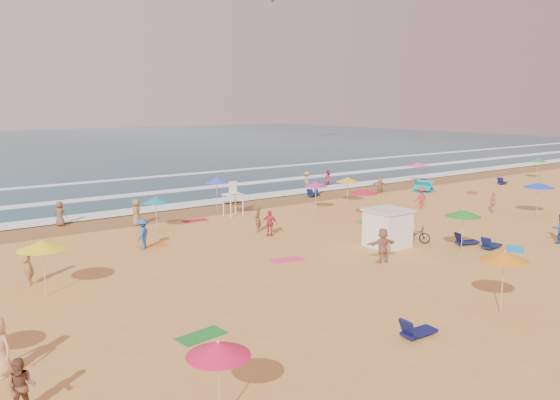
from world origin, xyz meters
TOP-DOWN VIEW (x-y plane):
  - ground at (0.00, 0.00)m, footprint 220.00×220.00m
  - ocean at (0.00, 84.00)m, footprint 220.00×140.00m
  - wet_sand at (0.00, 12.50)m, footprint 220.00×220.00m
  - surf_foam at (0.00, 21.32)m, footprint 200.00×18.70m
  - cabana at (0.99, -2.73)m, footprint 2.00×2.00m
  - cabana_roof at (0.99, -2.73)m, footprint 2.20×2.20m
  - bicycle at (2.89, -3.03)m, footprint 1.40×1.96m
  - lifeguard_stand at (-1.64, 9.53)m, footprint 1.20×1.20m
  - beach_umbrellas at (3.18, 0.33)m, footprint 59.19×26.56m
  - loungers at (6.64, -2.32)m, footprint 57.05×25.04m
  - towels at (-2.55, -1.21)m, footprint 46.07×22.38m
  - popup_tents at (20.80, 1.41)m, footprint 7.80×16.30m
  - beachgoers at (0.09, 4.39)m, footprint 34.42×27.01m

SIDE VIEW (x-z plane):
  - ground at x=0.00m, z-range 0.00..0.00m
  - ocean at x=0.00m, z-range -0.09..0.09m
  - wet_sand at x=0.00m, z-range 0.01..0.01m
  - towels at x=-2.55m, z-range 0.00..0.03m
  - surf_foam at x=0.00m, z-range 0.08..0.12m
  - loungers at x=6.64m, z-range 0.00..0.34m
  - bicycle at x=2.89m, z-range 0.00..0.98m
  - popup_tents at x=20.80m, z-range 0.00..1.20m
  - beachgoers at x=0.09m, z-range -0.25..1.86m
  - cabana at x=0.99m, z-range 0.00..2.00m
  - lifeguard_stand at x=-1.64m, z-range 0.00..2.10m
  - cabana_roof at x=0.99m, z-range 2.00..2.12m
  - beach_umbrellas at x=3.18m, z-range 1.70..2.49m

